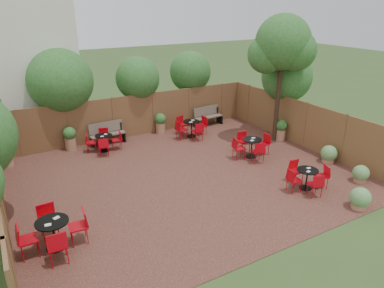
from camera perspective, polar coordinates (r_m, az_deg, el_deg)
ground at (r=13.36m, az=-1.09°, el=-5.13°), size 80.00×80.00×0.00m
courtyard_paving at (r=13.36m, az=-1.09°, el=-5.09°), size 12.00×10.00×0.02m
fence_back at (r=17.25m, az=-9.14°, el=4.45°), size 12.00×0.08×2.00m
fence_left at (r=11.63m, az=-28.24°, el=-6.73°), size 0.08×10.00×2.00m
fence_right at (r=16.49m, az=17.52°, el=2.89°), size 0.08×10.00×2.00m
neighbour_building at (r=18.63m, az=-26.62°, el=13.23°), size 5.00×4.00×8.00m
overhang_foliage at (r=14.48m, az=-14.11°, el=7.84°), size 15.57×10.53×2.79m
courtyard_tree at (r=16.19m, az=14.18°, el=14.74°), size 2.58×2.48×5.59m
park_bench_left at (r=16.63m, az=-13.34°, el=1.74°), size 1.62×0.62×0.98m
park_bench_right at (r=18.71m, az=2.47°, el=4.53°), size 1.60×0.65×0.97m
bistro_tables at (r=13.54m, az=-1.56°, el=-2.57°), size 9.85×8.23×0.95m
planters at (r=16.03m, az=-9.69°, el=1.43°), size 11.84×4.17×1.03m
low_shrubs at (r=13.92m, az=23.42°, el=-4.33°), size 2.59×3.53×0.71m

